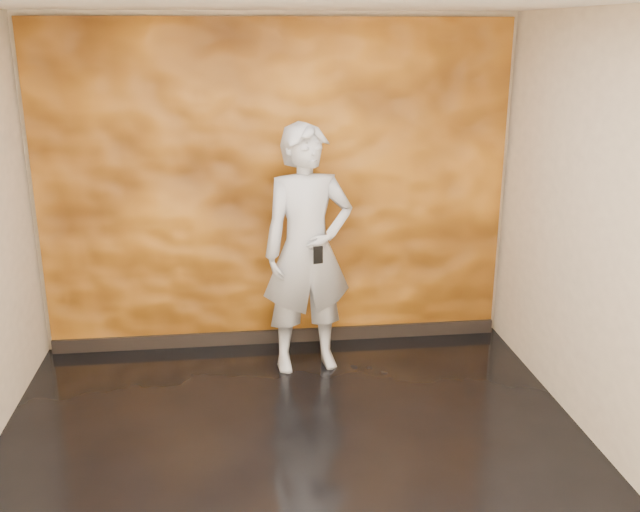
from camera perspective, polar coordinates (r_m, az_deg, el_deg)
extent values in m
cube|color=black|center=(4.72, -1.73, -16.57)|extent=(4.00, 4.00, 0.01)
cube|color=#B5A58D|center=(6.04, -3.55, 5.62)|extent=(4.00, 0.02, 2.80)
cube|color=#B5A58D|center=(2.29, 2.55, -15.32)|extent=(4.00, 0.02, 2.80)
cube|color=#B5A58D|center=(4.71, 23.14, 0.77)|extent=(0.02, 4.00, 2.80)
cube|color=white|center=(3.92, -2.13, 19.82)|extent=(4.00, 4.00, 0.01)
cube|color=orange|center=(6.00, -3.53, 5.35)|extent=(3.90, 0.06, 2.75)
cube|color=black|center=(6.37, -3.29, -6.40)|extent=(3.90, 0.04, 0.12)
imported|color=#8F939C|center=(5.61, -1.00, 0.46)|extent=(0.79, 0.58, 1.99)
cube|color=black|center=(5.34, -0.15, 0.08)|extent=(0.07, 0.03, 0.13)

